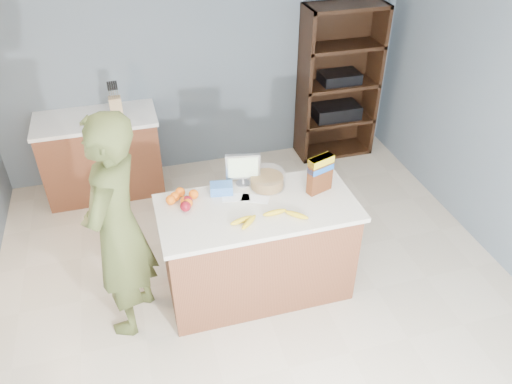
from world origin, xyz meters
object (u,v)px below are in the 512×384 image
object	(u,v)px
counter_peninsula	(258,252)
tv	(243,168)
person	(118,230)
shelving_unit	(337,85)
cereal_box	(320,172)

from	to	relation	value
counter_peninsula	tv	world-z (taller)	tv
counter_peninsula	person	distance (m)	1.18
shelving_unit	cereal_box	world-z (taller)	shelving_unit
tv	cereal_box	bearing A→B (deg)	-24.42
person	shelving_unit	bearing A→B (deg)	152.88
person	counter_peninsula	bearing A→B (deg)	116.18
tv	counter_peninsula	bearing A→B (deg)	-84.22
person	cereal_box	xyz separation A→B (m)	(1.59, 0.10, 0.16)
shelving_unit	tv	size ratio (longest dim) A/B	6.38
counter_peninsula	tv	size ratio (longest dim) A/B	5.53
shelving_unit	person	distance (m)	3.34
shelving_unit	tv	xyz separation A→B (m)	(-1.58, -1.73, 0.19)
counter_peninsula	shelving_unit	xyz separation A→B (m)	(1.55, 2.05, 0.45)
shelving_unit	tv	distance (m)	2.35
shelving_unit	cereal_box	size ratio (longest dim) A/B	5.68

